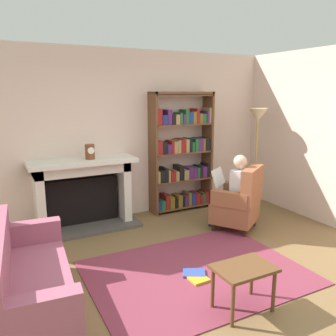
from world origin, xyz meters
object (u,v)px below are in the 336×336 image
at_px(bookshelf, 182,153).
at_px(fireplace, 83,191).
at_px(floor_lamp, 257,124).
at_px(sofa_floral, 24,286).
at_px(armchair_reading, 240,202).
at_px(mantel_clock, 90,152).
at_px(side_table, 244,274).
at_px(seated_reader, 233,188).

bearing_deg(bookshelf, fireplace, -178.94).
xyz_separation_m(fireplace, floor_lamp, (2.87, -0.54, 0.93)).
bearing_deg(sofa_floral, armchair_reading, -71.09).
relative_size(mantel_clock, armchair_reading, 0.23).
relative_size(fireplace, side_table, 2.84).
bearing_deg(bookshelf, side_table, -108.20).
distance_m(bookshelf, sofa_floral, 3.48).
relative_size(fireplace, mantel_clock, 7.25).
relative_size(sofa_floral, side_table, 3.13).
bearing_deg(bookshelf, armchair_reading, -75.46).
distance_m(fireplace, sofa_floral, 2.23).
height_order(sofa_floral, side_table, sofa_floral).
relative_size(fireplace, floor_lamp, 0.90).
bearing_deg(side_table, sofa_floral, 155.99).
bearing_deg(bookshelf, floor_lamp, -26.85).
distance_m(fireplace, mantel_clock, 0.63).
bearing_deg(fireplace, mantel_clock, -43.38).
bearing_deg(seated_reader, armchair_reading, 90.00).
height_order(mantel_clock, sofa_floral, mantel_clock).
height_order(sofa_floral, floor_lamp, floor_lamp).
distance_m(bookshelf, floor_lamp, 1.37).
bearing_deg(seated_reader, bookshelf, -111.44).
relative_size(armchair_reading, side_table, 1.73).
bearing_deg(mantel_clock, bookshelf, 4.74).
bearing_deg(sofa_floral, fireplace, -23.17).
height_order(mantel_clock, armchair_reading, mantel_clock).
bearing_deg(floor_lamp, sofa_floral, -159.97).
distance_m(armchair_reading, floor_lamp, 1.50).
relative_size(seated_reader, side_table, 2.04).
bearing_deg(fireplace, floor_lamp, -10.70).
height_order(bookshelf, side_table, bookshelf).
height_order(armchair_reading, floor_lamp, floor_lamp).
bearing_deg(sofa_floral, seated_reader, -69.07).
xyz_separation_m(fireplace, sofa_floral, (-1.03, -1.97, -0.25)).
distance_m(fireplace, armchair_reading, 2.37).
xyz_separation_m(mantel_clock, floor_lamp, (2.76, -0.44, 0.32)).
xyz_separation_m(seated_reader, floor_lamp, (0.89, 0.53, 0.88)).
distance_m(armchair_reading, side_table, 2.03).
distance_m(seated_reader, sofa_floral, 3.16).
xyz_separation_m(armchair_reading, side_table, (-1.24, -1.61, -0.05)).
relative_size(mantel_clock, sofa_floral, 0.13).
relative_size(bookshelf, side_table, 3.64).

